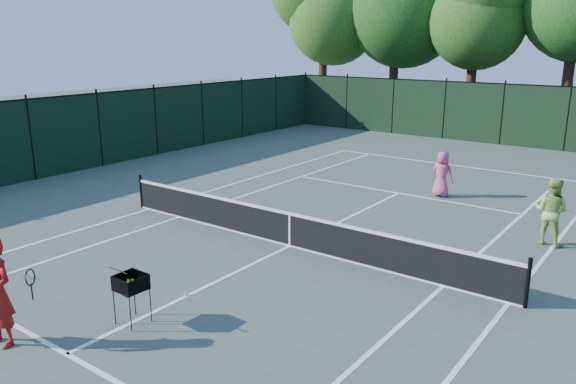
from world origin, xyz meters
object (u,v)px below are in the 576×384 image
Objects in this scene: player_pink at (442,174)px; player_green at (551,211)px; ball_hopper at (131,283)px; loose_ball_midcourt at (186,294)px.

player_pink is 0.88× the size of player_green.
loose_ball_midcourt is at bearing 97.47° from ball_hopper.
player_green is 26.01× the size of loose_ball_midcourt.
player_pink reaches higher than loose_ball_midcourt.
ball_hopper is (-5.27, -9.14, -0.07)m from player_green.
player_green is at bearing 55.55° from loose_ball_midcourt.
player_pink is 22.78× the size of loose_ball_midcourt.
player_green is at bearing 144.89° from player_pink.
player_green is (3.99, -2.75, 0.11)m from player_pink.
loose_ball_midcourt is at bearing 64.82° from player_green.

